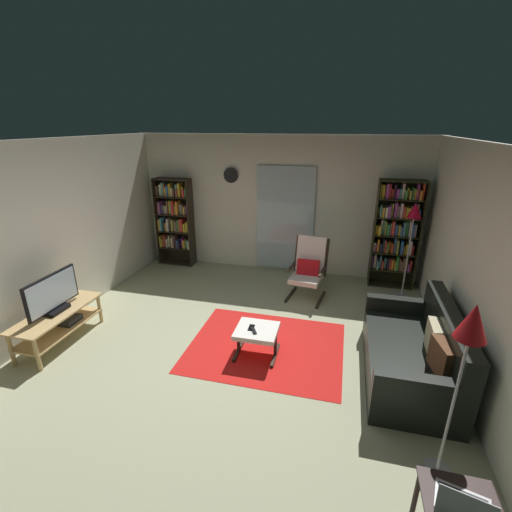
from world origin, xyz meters
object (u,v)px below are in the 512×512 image
at_px(tv_remote, 254,331).
at_px(cell_phone, 251,328).
at_px(ottoman, 257,333).
at_px(leather_sofa, 415,354).
at_px(television, 53,295).
at_px(floor_lamp_by_shelf, 413,220).
at_px(wall_clock, 231,175).
at_px(floor_lamp_by_sofa, 470,337).
at_px(lounge_armchair, 309,267).
at_px(tv_stand, 60,321).
at_px(laptop, 464,507).
at_px(bookshelf_near_sofa, 396,231).
at_px(bookshelf_near_tv, 175,219).

height_order(tv_remote, cell_phone, tv_remote).
bearing_deg(ottoman, leather_sofa, 0.90).
relative_size(television, leather_sofa, 0.48).
distance_m(cell_phone, floor_lamp_by_shelf, 3.18).
bearing_deg(ottoman, wall_clock, 113.21).
distance_m(leather_sofa, cell_phone, 1.93).
relative_size(floor_lamp_by_sofa, floor_lamp_by_shelf, 0.99).
height_order(cell_phone, wall_clock, wall_clock).
relative_size(lounge_armchair, floor_lamp_by_shelf, 0.63).
relative_size(tv_stand, wall_clock, 4.31).
relative_size(cell_phone, floor_lamp_by_shelf, 0.09).
relative_size(tv_stand, laptop, 3.30).
xyz_separation_m(cell_phone, wall_clock, (-1.14, 2.83, 1.47)).
relative_size(tv_stand, floor_lamp_by_shelf, 0.77).
bearing_deg(tv_stand, laptop, -20.13).
distance_m(leather_sofa, floor_lamp_by_shelf, 2.41).
xyz_separation_m(leather_sofa, wall_clock, (-3.08, 2.80, 1.54)).
distance_m(lounge_armchair, floor_lamp_by_shelf, 1.81).
relative_size(bookshelf_near_sofa, leather_sofa, 1.08).
xyz_separation_m(bookshelf_near_tv, wall_clock, (1.18, 0.14, 0.90)).
distance_m(bookshelf_near_tv, laptop, 6.28).
bearing_deg(leather_sofa, tv_stand, -175.27).
bearing_deg(floor_lamp_by_shelf, tv_stand, -151.28).
distance_m(television, bookshelf_near_sofa, 5.39).
bearing_deg(leather_sofa, laptop, -91.74).
xyz_separation_m(television, lounge_armchair, (3.07, 2.19, -0.17)).
height_order(cell_phone, floor_lamp_by_shelf, floor_lamp_by_shelf).
bearing_deg(television, floor_lamp_by_sofa, -10.55).
xyz_separation_m(tv_remote, cell_phone, (-0.05, 0.07, -0.00)).
distance_m(bookshelf_near_tv, leather_sofa, 5.06).
height_order(ottoman, floor_lamp_by_sofa, floor_lamp_by_sofa).
xyz_separation_m(bookshelf_near_tv, floor_lamp_by_sofa, (4.28, -3.90, 0.39)).
xyz_separation_m(tv_stand, ottoman, (2.63, 0.34, 0.00)).
bearing_deg(tv_stand, bookshelf_near_sofa, 33.56).
distance_m(ottoman, floor_lamp_by_sofa, 2.47).
bearing_deg(tv_remote, laptop, -75.00).
height_order(bookshelf_near_tv, floor_lamp_by_shelf, bookshelf_near_tv).
relative_size(ottoman, floor_lamp_by_shelf, 0.33).
xyz_separation_m(leather_sofa, tv_remote, (-1.88, -0.09, 0.08)).
bearing_deg(tv_stand, television, -84.57).
height_order(lounge_armchair, wall_clock, wall_clock).
bearing_deg(lounge_armchair, tv_remote, -103.68).
bearing_deg(tv_remote, floor_lamp_by_sofa, -59.61).
relative_size(ottoman, tv_remote, 3.65).
xyz_separation_m(tv_stand, laptop, (4.43, -1.63, 0.28)).
height_order(bookshelf_near_sofa, lounge_armchair, bookshelf_near_sofa).
height_order(floor_lamp_by_sofa, wall_clock, wall_clock).
height_order(lounge_armchair, tv_remote, lounge_armchair).
bearing_deg(cell_phone, floor_lamp_by_sofa, -34.31).
xyz_separation_m(bookshelf_near_sofa, floor_lamp_by_shelf, (0.17, -0.42, 0.31)).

